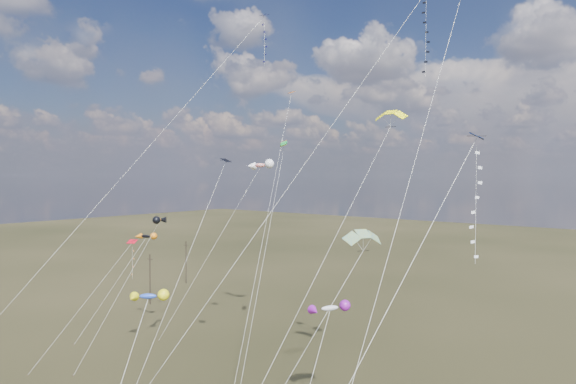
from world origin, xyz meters
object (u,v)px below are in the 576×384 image
Objects in this scene: diamond_black_high at (408,55)px; parafoil_yellow at (390,114)px; utility_pole_near at (150,279)px; novelty_black_orange at (146,237)px; utility_pole_far at (186,262)px.

diamond_black_high reaches higher than parafoil_yellow.
utility_pole_near is 0.23× the size of diamond_black_high.
utility_pole_near is at bearing 168.21° from parafoil_yellow.
utility_pole_near is at bearing 142.22° from novelty_black_orange.
utility_pole_far is 0.23× the size of diamond_black_high.
utility_pole_near is 0.30× the size of parafoil_yellow.
diamond_black_high is 5.57m from parafoil_yellow.
utility_pole_near is 57.84m from diamond_black_high.
novelty_black_orange reaches higher than utility_pole_near.
novelty_black_orange is at bearing 175.47° from diamond_black_high.
utility_pole_far is 32.02m from novelty_black_orange.
utility_pole_far is at bearing 156.68° from parafoil_yellow.
novelty_black_orange is (-38.12, 3.02, -17.28)m from diamond_black_high.
utility_pole_near is 0.61× the size of novelty_black_orange.
diamond_black_high is (50.25, -12.42, 25.81)m from utility_pole_near.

